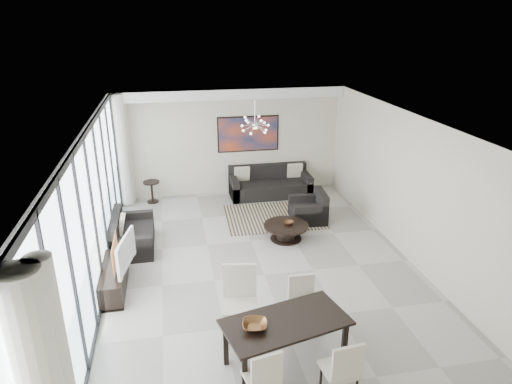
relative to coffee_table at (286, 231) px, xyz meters
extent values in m
cube|color=#A8A39B|center=(-0.78, -1.39, -0.19)|extent=(6.00, 9.00, 0.02)
cube|color=white|center=(-0.78, -1.39, 2.69)|extent=(6.00, 9.00, 0.02)
cube|color=beige|center=(-0.78, 3.10, 1.25)|extent=(6.00, 0.02, 2.90)
cube|color=beige|center=(2.21, -1.39, 1.25)|extent=(0.02, 9.00, 2.90)
cube|color=white|center=(-3.76, -1.39, 1.25)|extent=(0.01, 8.95, 2.85)
cube|color=black|center=(-3.72, -1.39, 2.65)|extent=(0.04, 8.95, 0.10)
cube|color=black|center=(-3.72, -1.39, -0.17)|extent=(0.04, 8.95, 0.06)
cube|color=black|center=(-3.72, -4.39, 1.25)|extent=(0.04, 0.05, 2.88)
cube|color=black|center=(-3.72, -3.39, 1.25)|extent=(0.04, 0.05, 2.88)
cube|color=black|center=(-3.72, -2.39, 1.25)|extent=(0.04, 0.05, 2.88)
cube|color=black|center=(-3.72, -1.39, 1.25)|extent=(0.04, 0.05, 2.88)
cube|color=black|center=(-3.72, -0.39, 1.25)|extent=(0.04, 0.05, 2.88)
cube|color=black|center=(-3.72, 0.61, 1.25)|extent=(0.04, 0.05, 2.88)
cube|color=black|center=(-3.72, 1.61, 1.25)|extent=(0.04, 0.05, 2.88)
cube|color=black|center=(-3.72, 2.61, 1.25)|extent=(0.04, 0.05, 2.88)
cylinder|color=beige|center=(-3.58, 2.76, 1.25)|extent=(0.36, 0.36, 2.85)
cube|color=white|center=(-0.78, 2.91, 2.57)|extent=(5.98, 0.40, 0.26)
cube|color=#BF401A|center=(-0.28, 3.08, 1.45)|extent=(1.68, 0.04, 0.98)
cylinder|color=silver|center=(-0.48, 1.11, 2.43)|extent=(0.02, 0.02, 0.55)
sphere|color=silver|center=(-0.48, 1.11, 2.15)|extent=(0.12, 0.12, 0.12)
cube|color=black|center=(0.01, 1.21, -0.19)|extent=(2.39, 1.87, 0.01)
cylinder|color=black|center=(0.00, 0.00, 0.13)|extent=(0.99, 0.99, 0.04)
cylinder|color=black|center=(0.00, 0.00, -0.04)|extent=(0.44, 0.44, 0.31)
cylinder|color=black|center=(0.00, 0.00, -0.18)|extent=(0.69, 0.69, 0.03)
imported|color=brown|center=(0.06, 0.01, 0.19)|extent=(0.25, 0.25, 0.07)
cube|color=black|center=(0.24, 2.63, 0.00)|extent=(2.19, 0.90, 0.40)
cube|color=black|center=(0.24, 2.99, 0.40)|extent=(2.19, 0.18, 0.40)
cube|color=black|center=(-0.77, 2.63, 0.09)|extent=(0.18, 0.90, 0.58)
cube|color=black|center=(1.25, 2.63, 0.09)|extent=(0.18, 0.90, 0.58)
cube|color=black|center=(-3.28, 0.26, -0.01)|extent=(0.83, 1.48, 0.37)
cube|color=black|center=(-3.62, 0.26, 0.36)|extent=(0.17, 1.48, 0.37)
cube|color=black|center=(-3.28, -0.39, 0.07)|extent=(0.83, 0.17, 0.54)
cube|color=black|center=(-3.28, 0.92, 0.07)|extent=(0.83, 0.17, 0.54)
cube|color=black|center=(0.77, 0.86, -0.02)|extent=(0.89, 0.93, 0.36)
cube|color=black|center=(1.09, 0.83, 0.35)|extent=(0.24, 0.87, 0.36)
cube|color=black|center=(0.80, 1.21, 0.07)|extent=(0.83, 0.23, 0.52)
cube|color=black|center=(0.74, 0.52, 0.07)|extent=(0.83, 0.23, 0.52)
cylinder|color=black|center=(-2.93, 2.76, 0.37)|extent=(0.43, 0.43, 0.04)
cylinder|color=black|center=(-2.93, 2.76, 0.08)|extent=(0.06, 0.06, 0.53)
cylinder|color=black|center=(-2.93, 2.76, -0.18)|extent=(0.30, 0.30, 0.03)
cube|color=black|center=(-3.54, -1.33, 0.03)|extent=(0.40, 1.43, 0.45)
imported|color=gray|center=(-3.38, -1.34, 0.54)|extent=(0.33, 1.02, 0.58)
cube|color=black|center=(-0.99, -3.75, 0.50)|extent=(1.88, 1.24, 0.04)
cube|color=black|center=(-1.66, -4.26, 0.14)|extent=(0.07, 0.07, 0.68)
cube|color=black|center=(-1.81, -3.61, 0.14)|extent=(0.07, 0.07, 0.68)
cube|color=black|center=(-0.17, -3.90, 0.14)|extent=(0.07, 0.07, 0.68)
cube|color=black|center=(-0.33, -3.25, 0.14)|extent=(0.07, 0.07, 0.68)
cube|color=beige|center=(-1.47, -4.39, 0.21)|extent=(0.48, 0.48, 0.05)
cube|color=beige|center=(-1.44, -4.56, 0.44)|extent=(0.41, 0.12, 0.50)
cube|color=beige|center=(-0.47, -4.47, 0.23)|extent=(0.47, 0.47, 0.06)
cube|color=beige|center=(-0.45, -4.66, 0.48)|extent=(0.43, 0.09, 0.52)
cylinder|color=black|center=(-0.65, -4.32, 0.00)|extent=(0.04, 0.04, 0.40)
cube|color=beige|center=(-1.51, -3.01, 0.32)|extent=(0.59, 0.59, 0.07)
cube|color=beige|center=(-1.48, -2.79, 0.61)|extent=(0.52, 0.14, 0.62)
cylinder|color=black|center=(-1.35, -3.24, 0.04)|extent=(0.04, 0.04, 0.48)
cylinder|color=black|center=(-1.68, -2.78, 0.04)|extent=(0.04, 0.04, 0.48)
cube|color=beige|center=(-0.53, -3.11, 0.22)|extent=(0.42, 0.42, 0.05)
cube|color=beige|center=(-0.53, -2.93, 0.45)|extent=(0.41, 0.05, 0.50)
cylinder|color=black|center=(-0.37, -3.27, 0.00)|extent=(0.04, 0.04, 0.39)
cylinder|color=black|center=(-0.69, -2.94, 0.00)|extent=(0.04, 0.04, 0.39)
imported|color=brown|center=(-1.44, -3.81, 0.56)|extent=(0.40, 0.40, 0.08)
camera|label=1|loc=(-2.40, -8.77, 4.44)|focal=32.00mm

